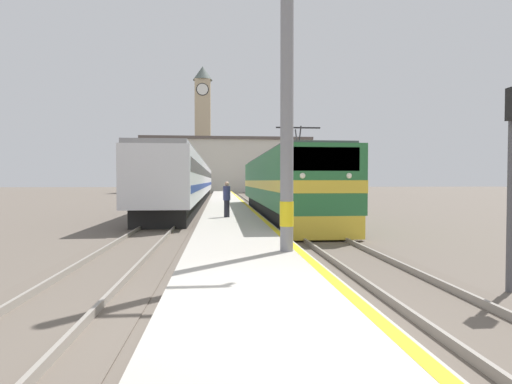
% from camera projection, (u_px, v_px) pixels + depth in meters
% --- Properties ---
extents(ground_plane, '(200.00, 200.00, 0.00)m').
position_uv_depth(ground_plane, '(226.00, 204.00, 35.43)').
color(ground_plane, '#60564C').
extents(platform, '(2.92, 140.00, 0.40)m').
position_uv_depth(platform, '(227.00, 206.00, 30.45)').
color(platform, '#ADA89E').
rests_on(platform, ground).
extents(rail_track_near, '(2.84, 140.00, 0.16)m').
position_uv_depth(rail_track_near, '(266.00, 207.00, 30.73)').
color(rail_track_near, '#60564C').
rests_on(rail_track_near, ground).
extents(rail_track_far, '(2.83, 140.00, 0.16)m').
position_uv_depth(rail_track_far, '(184.00, 208.00, 30.15)').
color(rail_track_far, '#60564C').
rests_on(rail_track_far, ground).
extents(locomotive_train, '(2.92, 19.13, 4.52)m').
position_uv_depth(locomotive_train, '(282.00, 185.00, 22.81)').
color(locomotive_train, black).
rests_on(locomotive_train, ground).
extents(passenger_train, '(2.92, 45.50, 3.81)m').
position_uv_depth(passenger_train, '(192.00, 181.00, 38.65)').
color(passenger_train, black).
rests_on(passenger_train, ground).
extents(catenary_mast, '(2.27, 0.34, 8.45)m').
position_uv_depth(catenary_mast, '(289.00, 79.00, 9.52)').
color(catenary_mast, gray).
rests_on(catenary_mast, platform).
extents(person_on_platform, '(0.34, 0.34, 1.65)m').
position_uv_depth(person_on_platform, '(227.00, 198.00, 18.56)').
color(person_on_platform, '#23232D').
rests_on(person_on_platform, platform).
extents(clock_tower, '(3.85, 3.85, 24.94)m').
position_uv_depth(clock_tower, '(203.00, 126.00, 79.84)').
color(clock_tower, tan).
rests_on(clock_tower, ground).
extents(station_building, '(29.77, 9.54, 9.71)m').
position_uv_depth(station_building, '(227.00, 165.00, 72.64)').
color(station_building, beige).
rests_on(station_building, ground).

